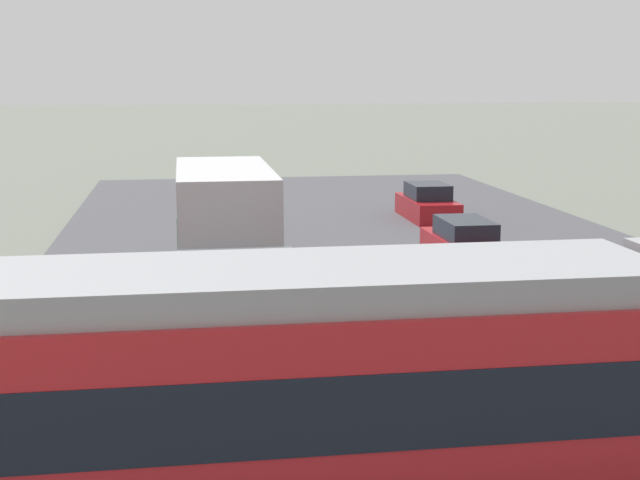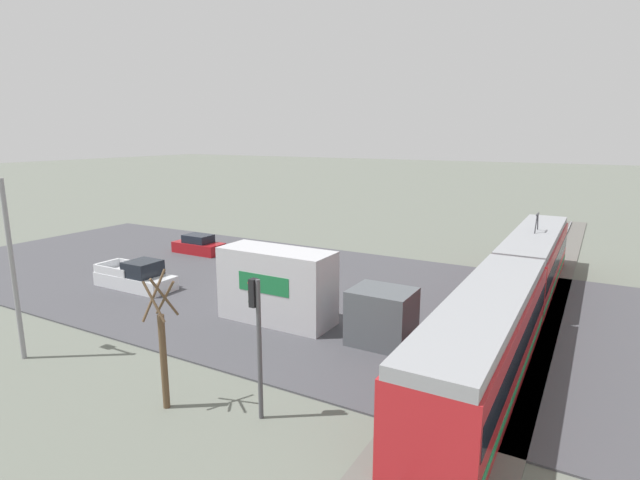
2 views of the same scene
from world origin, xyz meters
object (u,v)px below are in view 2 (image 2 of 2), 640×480
Objects in this scene: pickup_truck at (136,277)px; light_rail_tram at (515,291)px; box_truck at (300,292)px; sedan_car_1 at (284,263)px; street_lamp_near_crossing at (8,257)px; sedan_car_0 at (199,245)px; traffic_light_pole at (257,329)px; street_tree at (163,348)px.

light_rail_tram is at bearing 104.00° from pickup_truck.
box_truck reaches higher than pickup_truck.
sedan_car_1 is 17.53m from street_lamp_near_crossing.
traffic_light_pole is (16.95, 18.57, 2.51)m from sedan_car_0.
sedan_car_0 is at bearing -120.90° from box_truck.
street_lamp_near_crossing is at bearing -50.79° from light_rail_tram.
pickup_truck is (-0.30, -12.28, -1.06)m from box_truck.
sedan_car_0 reaches higher than sedan_car_1.
pickup_truck is 1.15× the size of sedan_car_1.
sedan_car_1 is (-7.92, -6.26, -1.13)m from box_truck.
box_truck is 2.40× the size of sedan_car_0.
traffic_light_pole is (15.62, 9.38, 2.52)m from sedan_car_1.
sedan_car_0 is (-8.95, -3.18, -0.05)m from pickup_truck.
sedan_car_1 is (-7.62, 6.01, -0.07)m from pickup_truck.
box_truck is 18.05m from sedan_car_0.
street_lamp_near_crossing is (18.25, 6.71, 3.81)m from sedan_car_0.
pickup_truck is 10.64m from street_lamp_near_crossing.
box_truck is 12.83m from street_lamp_near_crossing.
traffic_light_pole is 0.63× the size of street_lamp_near_crossing.
street_lamp_near_crossing reaches higher than street_tree.
light_rail_tram is 6.15× the size of sedan_car_1.
light_rail_tram is at bearing 155.41° from traffic_light_pole.
pickup_truck is (5.36, -21.51, -1.03)m from light_rail_tram.
sedan_car_1 is (-2.26, -15.49, -1.09)m from light_rail_tram.
pickup_truck is at bearing -117.47° from traffic_light_pole.
street_lamp_near_crossing is (9.00, -8.74, 2.70)m from box_truck.
street_lamp_near_crossing is at bearing -159.80° from sedan_car_0.
sedan_car_0 is (-3.58, -24.69, -1.08)m from light_rail_tram.
traffic_light_pole is at bearing 96.26° from street_lamp_near_crossing.
sedan_car_0 is (-9.25, -15.46, -1.12)m from box_truck.
street_tree reaches higher than box_truck.
pickup_truck is 15.25m from street_tree.
box_truck is 1.30× the size of street_lamp_near_crossing.
light_rail_tram is 3.73× the size of street_lamp_near_crossing.
sedan_car_1 is (1.33, 9.19, -0.01)m from sedan_car_0.
box_truck is (5.67, -9.23, 0.04)m from light_rail_tram.
street_tree is at bearing 91.27° from street_lamp_near_crossing.
street_tree is 8.90m from street_lamp_near_crossing.
light_rail_tram reaches higher than sedan_car_1.
box_truck reaches higher than sedan_car_1.
street_tree reaches higher than sedan_car_0.
light_rail_tram is at bearing 147.09° from street_tree.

